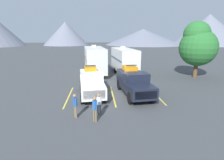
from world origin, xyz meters
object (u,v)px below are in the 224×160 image
at_px(camper_trailer_b, 124,60).
at_px(person_a, 95,107).
at_px(pickup_truck_a, 91,82).
at_px(camper_trailer_a, 95,59).
at_px(person_b, 75,104).
at_px(person_c, 99,103).
at_px(pickup_truck_b, 134,82).

bearing_deg(camper_trailer_b, person_a, -105.64).
distance_m(pickup_truck_a, camper_trailer_a, 8.92).
height_order(camper_trailer_a, person_b, camper_trailer_a).
height_order(camper_trailer_b, person_c, camper_trailer_b).
bearing_deg(person_c, pickup_truck_b, 52.43).
distance_m(pickup_truck_b, camper_trailer_a, 9.81).
bearing_deg(person_a, pickup_truck_a, 93.91).
xyz_separation_m(camper_trailer_a, camper_trailer_b, (4.09, -0.10, -0.09)).
bearing_deg(camper_trailer_b, person_b, -111.31).
xyz_separation_m(pickup_truck_b, camper_trailer_a, (-3.65, 9.07, 0.88)).
height_order(pickup_truck_b, camper_trailer_b, camper_trailer_b).
bearing_deg(person_b, person_c, 8.48).
height_order(pickup_truck_a, pickup_truck_b, pickup_truck_b).
xyz_separation_m(pickup_truck_a, camper_trailer_a, (0.19, 8.87, 0.89)).
relative_size(camper_trailer_a, person_c, 5.67).
distance_m(person_a, person_b, 1.45).
distance_m(camper_trailer_b, person_b, 14.40).
height_order(pickup_truck_b, person_b, pickup_truck_b).
relative_size(camper_trailer_b, person_b, 5.14).
bearing_deg(person_b, pickup_truck_a, 78.57).
bearing_deg(person_c, camper_trailer_b, 74.44).
relative_size(pickup_truck_a, person_b, 3.39).
height_order(person_a, person_b, person_a).
xyz_separation_m(person_a, person_c, (0.27, 0.89, -0.07)).
bearing_deg(pickup_truck_a, camper_trailer_a, 88.76).
relative_size(pickup_truck_a, person_a, 3.36).
xyz_separation_m(camper_trailer_b, person_c, (-3.66, -13.15, -1.11)).
height_order(pickup_truck_a, person_a, pickup_truck_a).
bearing_deg(pickup_truck_a, person_a, -86.09).
height_order(pickup_truck_b, person_a, pickup_truck_b).
bearing_deg(camper_trailer_a, person_b, -94.77).
bearing_deg(pickup_truck_a, pickup_truck_b, -2.94).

